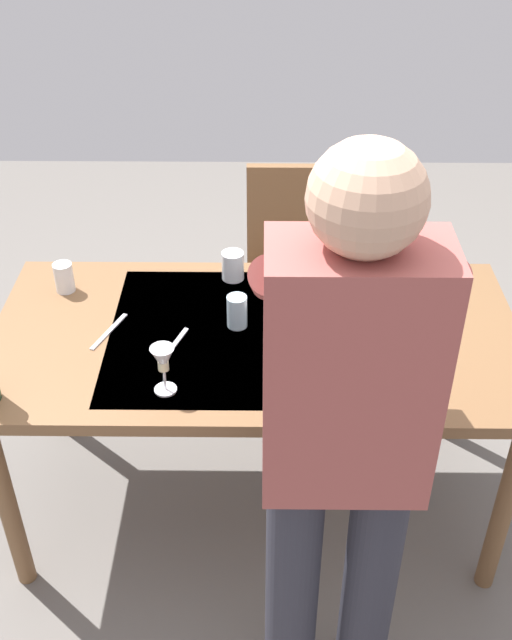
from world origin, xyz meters
The scene contains 14 objects.
ground_plane centered at (0.00, 0.00, 0.00)m, with size 6.00×6.00×0.00m, color #66605B.
dining_table centered at (0.00, 0.00, 0.69)m, with size 1.66×0.84×0.76m.
chair_near centered at (-0.15, -0.80, 0.53)m, with size 0.40×0.40×0.91m.
person_server centered at (-0.20, 0.68, 0.96)m, with size 0.42×0.61×1.69m.
wine_glass_left centered at (0.25, 0.27, 0.87)m, with size 0.07×0.07×0.15m.
water_cup_near_left centered at (0.06, -0.04, 0.82)m, with size 0.06×0.06×0.11m, color silver.
water_cup_near_right centered at (-0.14, 0.34, 0.81)m, with size 0.08×0.08×0.10m, color silver.
water_cup_far_left centered at (0.64, -0.24, 0.81)m, with size 0.06×0.06×0.10m, color silver.
water_cup_far_right centered at (0.08, -0.32, 0.81)m, with size 0.08×0.08×0.10m, color silver.
serving_bowl_pasta centered at (-0.31, 0.15, 0.80)m, with size 0.30×0.30×0.07m.
dinner_plate_near centered at (-0.15, -0.13, 0.77)m, with size 0.23×0.23×0.01m, color silver.
dinner_plate_far centered at (-0.46, -0.20, 0.77)m, with size 0.23×0.23×0.01m, color silver.
table_knife centered at (0.46, 0.00, 0.76)m, with size 0.01×0.20×0.01m, color silver.
table_fork centered at (0.25, 0.07, 0.76)m, with size 0.01×0.18×0.01m, color silver.
Camera 1 is at (-0.02, 1.90, 2.18)m, focal length 42.71 mm.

